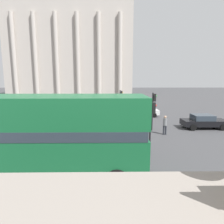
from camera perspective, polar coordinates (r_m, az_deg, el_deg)
The scene contains 11 objects.
double_decker_bus at distance 10.14m, azimuth -21.39°, elevation -5.73°, with size 10.53×2.73×4.03m.
plaza_building_left at distance 50.57m, azimuth -11.29°, elevation 16.38°, with size 28.34×12.55×21.80m.
traffic_light_near at distance 12.92m, azimuth 11.29°, elevation -2.03°, with size 0.42×0.24×3.43m.
traffic_light_mid at distance 18.70m, azimuth 11.74°, elevation 1.73°, with size 0.42×0.24×3.53m.
traffic_light_far at distance 24.93m, azimuth 2.51°, elevation 3.65°, with size 0.42×0.24×3.37m.
car_white at distance 25.70m, azimuth 8.40°, elevation 0.32°, with size 4.20×1.93×1.35m.
car_black at distance 21.29m, azimuth 24.73°, elevation -2.42°, with size 4.20×1.93×1.35m.
pedestrian_black at distance 31.06m, azimuth 11.47°, elevation 2.34°, with size 0.32×0.32×1.68m.
pedestrian_olive at distance 33.95m, azimuth -8.11°, elevation 3.16°, with size 0.32×0.32×1.79m.
pedestrian_white at distance 30.34m, azimuth -10.67°, elevation 2.15°, with size 0.32×0.32×1.65m.
pedestrian_grey at distance 17.75m, azimuth 14.89°, elevation -3.28°, with size 0.32×0.32×1.66m.
Camera 1 is at (-0.09, -2.49, 4.83)m, focal length 32.00 mm.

